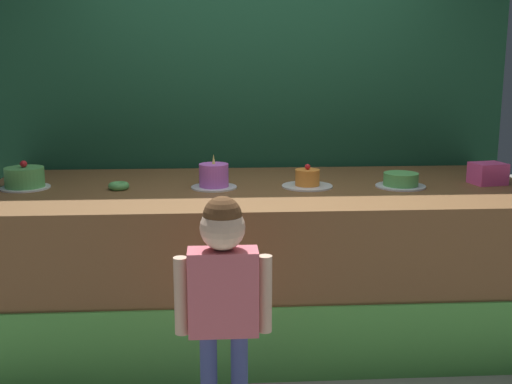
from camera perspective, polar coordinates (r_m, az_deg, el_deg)
name	(u,v)px	position (r m, az deg, el deg)	size (l,w,h in m)	color
ground_plane	(269,381)	(3.59, 1.17, -16.54)	(12.00, 12.00, 0.00)	gray
stage_platform	(260,260)	(4.02, 0.39, -6.08)	(3.34, 1.38, 0.94)	brown
curtain_backdrop	(253,83)	(4.61, -0.30, 9.71)	(3.64, 0.08, 3.06)	#19472D
child_figure	(223,284)	(2.84, -2.96, -8.27)	(0.43, 0.20, 1.13)	#3F4C8C
pink_box	(488,173)	(4.22, 20.05, 1.57)	(0.20, 0.16, 0.13)	#F44E9C
donut	(119,186)	(3.89, -12.19, 0.54)	(0.12, 0.12, 0.04)	#59B259
cake_far_left	(25,178)	(4.07, -20.01, 1.17)	(0.29, 0.29, 0.17)	white
cake_center_left	(214,177)	(3.85, -3.80, 1.36)	(0.28, 0.28, 0.21)	white
cake_center_right	(307,180)	(3.89, 4.62, 1.08)	(0.31, 0.31, 0.14)	white
cake_far_right	(401,181)	(3.97, 12.83, 1.00)	(0.30, 0.30, 0.09)	silver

